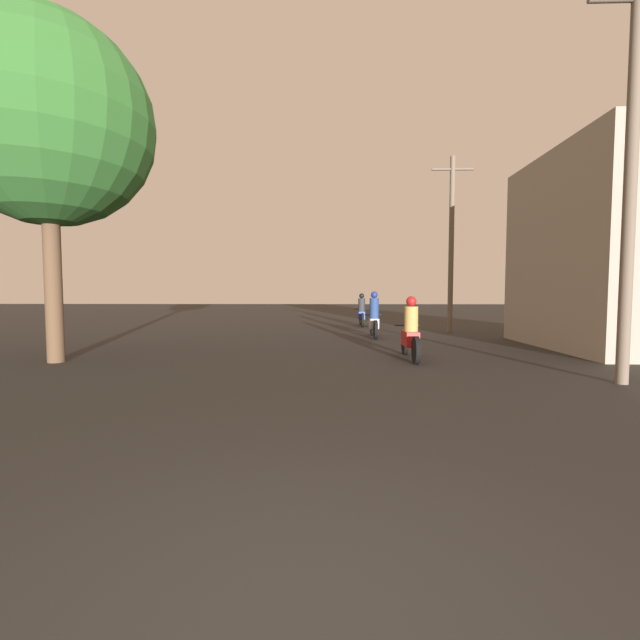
% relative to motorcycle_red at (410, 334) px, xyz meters
% --- Properties ---
extents(motorcycle_red, '(0.60, 2.08, 1.48)m').
position_rel_motorcycle_red_xyz_m(motorcycle_red, '(0.00, 0.00, 0.00)').
color(motorcycle_red, black).
rests_on(motorcycle_red, ground_plane).
extents(motorcycle_silver, '(0.60, 1.95, 1.62)m').
position_rel_motorcycle_red_xyz_m(motorcycle_silver, '(-0.39, 4.99, 0.05)').
color(motorcycle_silver, black).
rests_on(motorcycle_silver, ground_plane).
extents(motorcycle_blue, '(0.60, 1.96, 1.55)m').
position_rel_motorcycle_red_xyz_m(motorcycle_blue, '(-0.49, 10.18, 0.03)').
color(motorcycle_blue, black).
rests_on(motorcycle_blue, ground_plane).
extents(building_right_near, '(4.78, 5.59, 5.48)m').
position_rel_motorcycle_red_xyz_m(building_right_near, '(6.52, 2.18, 2.14)').
color(building_right_near, gray).
rests_on(building_right_near, ground_plane).
extents(utility_pole_near, '(1.60, 0.20, 6.82)m').
position_rel_motorcycle_red_xyz_m(utility_pole_near, '(3.13, -2.67, 2.97)').
color(utility_pole_near, '#6B5B4C').
rests_on(utility_pole_near, ground_plane).
extents(utility_pole_far, '(1.60, 0.20, 6.87)m').
position_rel_motorcycle_red_xyz_m(utility_pole_far, '(2.81, 7.03, 3.00)').
color(utility_pole_far, '#6B5B4C').
rests_on(utility_pole_far, ground_plane).
extents(street_tree, '(4.49, 4.49, 7.53)m').
position_rel_motorcycle_red_xyz_m(street_tree, '(-8.06, -0.71, 4.67)').
color(street_tree, brown).
rests_on(street_tree, ground_plane).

